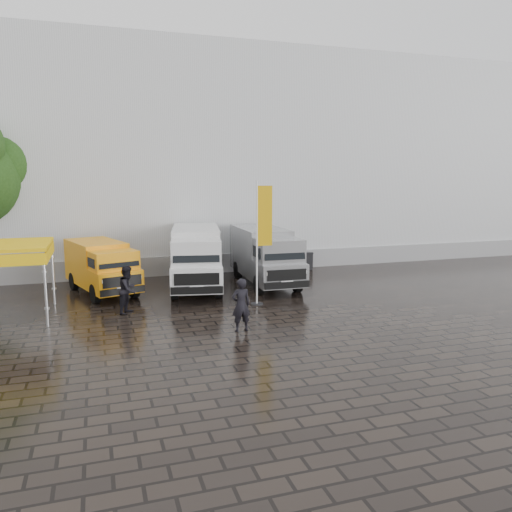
{
  "coord_description": "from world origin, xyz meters",
  "views": [
    {
      "loc": [
        -6.63,
        -17.59,
        5.03
      ],
      "look_at": [
        -0.26,
        2.2,
        1.74
      ],
      "focal_mm": 35.0,
      "sensor_mm": 36.0,
      "label": 1
    }
  ],
  "objects_px": {
    "van_silver": "(265,257)",
    "wheelie_bin": "(308,261)",
    "van_yellow": "(102,268)",
    "person_tent": "(128,289)",
    "van_white": "(196,259)",
    "flagpole": "(261,236)",
    "person_front": "(241,305)"
  },
  "relations": [
    {
      "from": "van_white",
      "to": "wheelie_bin",
      "type": "height_order",
      "value": "van_white"
    },
    {
      "from": "van_yellow",
      "to": "wheelie_bin",
      "type": "xyz_separation_m",
      "value": [
        10.9,
        2.57,
        -0.65
      ]
    },
    {
      "from": "van_silver",
      "to": "van_yellow",
      "type": "bearing_deg",
      "value": 178.47
    },
    {
      "from": "van_white",
      "to": "van_silver",
      "type": "xyz_separation_m",
      "value": [
        3.28,
        -0.14,
        -0.05
      ]
    },
    {
      "from": "van_yellow",
      "to": "person_tent",
      "type": "xyz_separation_m",
      "value": [
        0.87,
        -3.66,
        -0.22
      ]
    },
    {
      "from": "van_white",
      "to": "van_silver",
      "type": "height_order",
      "value": "van_white"
    },
    {
      "from": "van_yellow",
      "to": "van_white",
      "type": "relative_size",
      "value": 0.77
    },
    {
      "from": "van_silver",
      "to": "flagpole",
      "type": "xyz_separation_m",
      "value": [
        -1.37,
        -3.48,
        1.42
      ]
    },
    {
      "from": "van_white",
      "to": "van_silver",
      "type": "bearing_deg",
      "value": 8.4
    },
    {
      "from": "van_silver",
      "to": "flagpole",
      "type": "relative_size",
      "value": 1.23
    },
    {
      "from": "van_yellow",
      "to": "van_white",
      "type": "xyz_separation_m",
      "value": [
        4.11,
        -0.3,
        0.25
      ]
    },
    {
      "from": "van_yellow",
      "to": "van_silver",
      "type": "xyz_separation_m",
      "value": [
        7.39,
        -0.43,
        0.19
      ]
    },
    {
      "from": "van_yellow",
      "to": "person_tent",
      "type": "distance_m",
      "value": 3.77
    },
    {
      "from": "person_front",
      "to": "van_yellow",
      "type": "bearing_deg",
      "value": -63.47
    },
    {
      "from": "flagpole",
      "to": "person_front",
      "type": "height_order",
      "value": "flagpole"
    },
    {
      "from": "person_front",
      "to": "person_tent",
      "type": "relative_size",
      "value": 0.99
    },
    {
      "from": "person_front",
      "to": "person_tent",
      "type": "bearing_deg",
      "value": -49.92
    },
    {
      "from": "van_white",
      "to": "flagpole",
      "type": "relative_size",
      "value": 1.28
    },
    {
      "from": "person_tent",
      "to": "van_white",
      "type": "bearing_deg",
      "value": -13.36
    },
    {
      "from": "van_white",
      "to": "van_silver",
      "type": "distance_m",
      "value": 3.28
    },
    {
      "from": "van_yellow",
      "to": "flagpole",
      "type": "xyz_separation_m",
      "value": [
        6.03,
        -3.91,
        1.62
      ]
    },
    {
      "from": "van_white",
      "to": "wheelie_bin",
      "type": "xyz_separation_m",
      "value": [
        6.79,
        2.86,
        -0.89
      ]
    },
    {
      "from": "van_silver",
      "to": "wheelie_bin",
      "type": "height_order",
      "value": "van_silver"
    },
    {
      "from": "van_silver",
      "to": "person_front",
      "type": "relative_size",
      "value": 3.4
    },
    {
      "from": "van_silver",
      "to": "wheelie_bin",
      "type": "relative_size",
      "value": 6.4
    },
    {
      "from": "person_front",
      "to": "person_tent",
      "type": "distance_m",
      "value": 4.83
    },
    {
      "from": "van_white",
      "to": "flagpole",
      "type": "height_order",
      "value": "flagpole"
    },
    {
      "from": "van_white",
      "to": "flagpole",
      "type": "distance_m",
      "value": 4.31
    },
    {
      "from": "flagpole",
      "to": "person_front",
      "type": "relative_size",
      "value": 2.76
    },
    {
      "from": "flagpole",
      "to": "wheelie_bin",
      "type": "xyz_separation_m",
      "value": [
        4.87,
        6.48,
        -2.26
      ]
    },
    {
      "from": "van_yellow",
      "to": "van_white",
      "type": "distance_m",
      "value": 4.13
    },
    {
      "from": "van_yellow",
      "to": "person_tent",
      "type": "bearing_deg",
      "value": -94.21
    }
  ]
}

